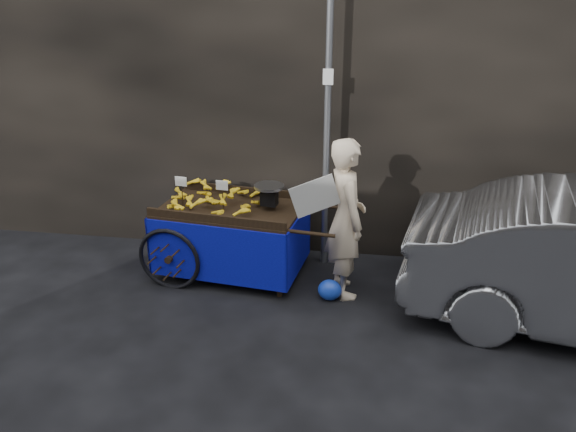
# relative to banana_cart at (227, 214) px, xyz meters

# --- Properties ---
(ground) EXTENTS (80.00, 80.00, 0.00)m
(ground) POSITION_rel_banana_cart_xyz_m (0.86, -0.85, -0.79)
(ground) COLOR black
(ground) RESTS_ON ground
(building_wall) EXTENTS (13.50, 2.00, 5.00)m
(building_wall) POSITION_rel_banana_cart_xyz_m (1.26, 1.75, 1.71)
(building_wall) COLOR black
(building_wall) RESTS_ON ground
(street_pole) EXTENTS (0.12, 0.10, 4.00)m
(street_pole) POSITION_rel_banana_cart_xyz_m (1.16, 0.45, 1.22)
(street_pole) COLOR slate
(street_pole) RESTS_ON ground
(banana_cart) EXTENTS (2.46, 1.36, 1.28)m
(banana_cart) POSITION_rel_banana_cart_xyz_m (0.00, 0.00, 0.00)
(banana_cart) COLOR black
(banana_cart) RESTS_ON ground
(vendor) EXTENTS (0.95, 0.79, 1.87)m
(vendor) POSITION_rel_banana_cart_xyz_m (1.46, -0.29, 0.15)
(vendor) COLOR beige
(vendor) RESTS_ON ground
(plastic_bag) EXTENTS (0.28, 0.22, 0.25)m
(plastic_bag) POSITION_rel_banana_cart_xyz_m (1.32, -0.51, -0.67)
(plastic_bag) COLOR #1839B8
(plastic_bag) RESTS_ON ground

